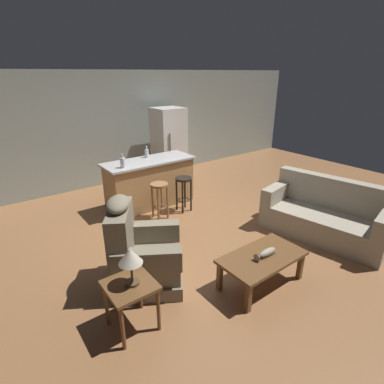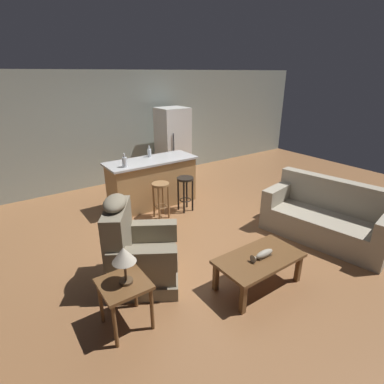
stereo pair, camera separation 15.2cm
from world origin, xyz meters
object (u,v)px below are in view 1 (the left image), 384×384
Objects in this scene: kitchen_island at (150,183)px; bottle_short_amber at (123,163)px; fish_figurine at (266,253)px; recliner_near_lamp at (141,254)px; couch at (325,216)px; bar_stool_right at (184,188)px; bottle_tall_green at (147,153)px; table_lamp at (130,258)px; bar_stool_left at (160,194)px; coffee_table at (262,260)px; end_table at (131,292)px; refrigerator at (169,144)px.

kitchen_island is 7.10× the size of bottle_short_amber.
recliner_near_lamp is at bearing 141.22° from fish_figurine.
couch is 2.98× the size of bar_stool_right.
bottle_tall_green is (-0.31, 0.83, 0.57)m from bar_stool_right.
table_lamp is at bearing -12.77° from couch.
bottle_short_amber is at bearing 99.97° from fish_figurine.
bar_stool_left is at bearing 180.00° from bar_stool_right.
bottle_short_amber is at bearing -151.85° from bottle_tall_green.
coffee_table is at bearing -93.54° from bottle_tall_green.
recliner_near_lamp is at bearing 141.66° from coffee_table.
table_lamp is at bearing 168.39° from coffee_table.
table_lamp is at bearing -30.90° from end_table.
refrigerator is at bearing 83.99° from recliner_near_lamp.
bottle_short_amber is at bearing 65.65° from end_table.
table_lamp is 3.42m from bottle_tall_green.
bottle_short_amber reaches higher than couch.
refrigerator is (2.98, 3.90, 0.01)m from table_lamp.
refrigerator reaches higher than kitchen_island.
refrigerator is at bearing 52.64° from table_lamp.
kitchen_island is 1.02× the size of refrigerator.
bottle_short_amber is (-0.62, -0.17, 0.57)m from kitchen_island.
bottle_tall_green reaches higher than end_table.
end_table is 4.92m from refrigerator.
table_lamp reaches higher than bar_stool_right.
bottle_short_amber reaches higher than table_lamp.
recliner_near_lamp is 5.23× the size of bottle_tall_green.
bar_stool_right is 2.96× the size of bottle_tall_green.
refrigerator reaches higher than end_table.
fish_figurine is 4.48m from refrigerator.
bar_stool_right reaches higher than fish_figurine.
table_lamp is 1.79× the size of bottle_tall_green.
bottle_tall_green is (0.20, 3.23, 0.67)m from coffee_table.
fish_figurine is 1.71m from table_lamp.
bottle_tall_green is at bearing 86.80° from fish_figurine.
coffee_table is at bearing -11.94° from end_table.
bottle_tall_green is 0.78m from bottle_short_amber.
couch is 1.12× the size of kitchen_island.
fish_figurine is 1.81m from couch.
end_table is at bearing -93.87° from recliner_near_lamp.
table_lamp reaches higher than kitchen_island.
fish_figurine is 0.19× the size of refrigerator.
fish_figurine is 0.28× the size of recliner_near_lamp.
end_table is (-0.43, -0.60, 0.04)m from recliner_near_lamp.
bottle_short_amber is (1.11, 2.53, 0.18)m from table_lamp.
bar_stool_left is 0.87m from bottle_short_amber.
recliner_near_lamp reaches higher than couch.
fish_figurine is (0.02, -0.03, 0.10)m from coffee_table.
coffee_table is 1.62× the size of bar_stool_right.
bar_stool_right is (0.54, 0.00, 0.00)m from bar_stool_left.
refrigerator is at bearing 52.30° from end_table.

